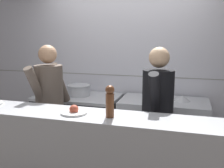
{
  "coord_description": "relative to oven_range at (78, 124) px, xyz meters",
  "views": [
    {
      "loc": [
        0.9,
        -2.47,
        1.75
      ],
      "look_at": [
        -0.0,
        0.62,
        1.15
      ],
      "focal_mm": 42.0,
      "sensor_mm": 36.0,
      "label": 1
    }
  ],
  "objects": [
    {
      "name": "mixing_bowl_steel",
      "position": [
        1.48,
        0.03,
        0.49
      ],
      "size": [
        0.22,
        0.22,
        0.08
      ],
      "color": "#B7BABF",
      "rests_on": "prep_counter"
    },
    {
      "name": "pepper_mill",
      "position": [
        0.89,
        -1.33,
        0.75
      ],
      "size": [
        0.08,
        0.08,
        0.29
      ],
      "color": "brown",
      "rests_on": "pass_counter"
    },
    {
      "name": "chef_sous",
      "position": [
        1.24,
        -0.72,
        0.47
      ],
      "size": [
        0.35,
        0.71,
        1.63
      ],
      "rotation": [
        0.0,
        0.0,
        -0.05
      ],
      "color": "black",
      "rests_on": "ground_plane"
    },
    {
      "name": "plated_dish_appetiser",
      "position": [
        0.54,
        -1.32,
        0.62
      ],
      "size": [
        0.24,
        0.24,
        0.09
      ],
      "color": "white",
      "rests_on": "pass_counter"
    },
    {
      "name": "stock_pot",
      "position": [
        0.01,
        0.02,
        0.52
      ],
      "size": [
        0.35,
        0.35,
        0.16
      ],
      "color": "#B7BABF",
      "rests_on": "oven_range"
    },
    {
      "name": "wall_back_tiled",
      "position": [
        0.63,
        0.4,
        0.86
      ],
      "size": [
        8.0,
        0.06,
        2.6
      ],
      "color": "silver",
      "rests_on": "ground_plane"
    },
    {
      "name": "oven_range",
      "position": [
        0.0,
        0.0,
        0.0
      ],
      "size": [
        1.21,
        0.71,
        0.88
      ],
      "color": "#232326",
      "rests_on": "ground_plane"
    },
    {
      "name": "chef_head_cook",
      "position": [
        -0.05,
        -0.71,
        0.47
      ],
      "size": [
        0.41,
        0.72,
        1.64
      ],
      "rotation": [
        0.0,
        0.0,
        -0.25
      ],
      "color": "black",
      "rests_on": "ground_plane"
    },
    {
      "name": "prep_counter",
      "position": [
        1.25,
        -0.0,
        0.0
      ],
      "size": [
        1.16,
        0.65,
        0.9
      ],
      "color": "#B7BABF",
      "rests_on": "ground_plane"
    },
    {
      "name": "pass_counter",
      "position": [
        0.62,
        -1.3,
        0.08
      ],
      "size": [
        3.01,
        0.45,
        1.04
      ],
      "color": "#B7BABF",
      "rests_on": "ground_plane"
    }
  ]
}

